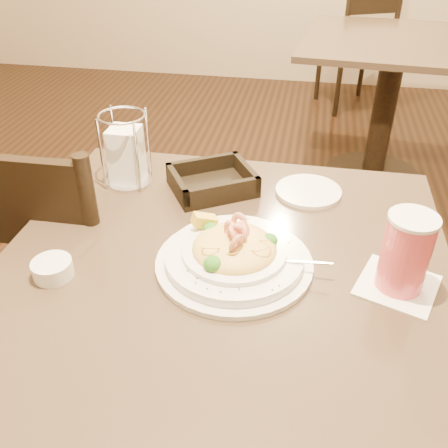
% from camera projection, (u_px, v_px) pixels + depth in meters
% --- Properties ---
extents(main_table, '(0.90, 0.90, 0.76)m').
position_uv_depth(main_table, '(222.00, 347.00, 1.12)').
color(main_table, black).
rests_on(main_table, ground).
extents(background_table, '(0.98, 0.98, 0.76)m').
position_uv_depth(background_table, '(388.00, 87.00, 2.57)').
color(background_table, black).
rests_on(background_table, ground).
extents(dining_chair_near, '(0.43, 0.43, 0.93)m').
position_uv_depth(dining_chair_near, '(63.00, 270.00, 1.39)').
color(dining_chair_near, black).
rests_on(dining_chair_near, ground).
extents(dining_chair_far, '(0.55, 0.55, 0.93)m').
position_uv_depth(dining_chair_far, '(360.00, 39.00, 3.47)').
color(dining_chair_far, black).
rests_on(dining_chair_far, ground).
extents(pasta_bowl, '(0.34, 0.31, 0.10)m').
position_uv_depth(pasta_bowl, '(234.00, 254.00, 0.97)').
color(pasta_bowl, white).
rests_on(pasta_bowl, main_table).
extents(drink_glass, '(0.17, 0.17, 0.15)m').
position_uv_depth(drink_glass, '(405.00, 253.00, 0.89)').
color(drink_glass, white).
rests_on(drink_glass, main_table).
extents(bread_basket, '(0.24, 0.23, 0.05)m').
position_uv_depth(bread_basket, '(212.00, 183.00, 1.21)').
color(bread_basket, black).
rests_on(bread_basket, main_table).
extents(napkin_caddy, '(0.11, 0.11, 0.18)m').
position_uv_depth(napkin_caddy, '(126.00, 154.00, 1.21)').
color(napkin_caddy, silver).
rests_on(napkin_caddy, main_table).
extents(side_plate, '(0.19, 0.19, 0.01)m').
position_uv_depth(side_plate, '(308.00, 191.00, 1.21)').
color(side_plate, white).
rests_on(side_plate, main_table).
extents(butter_ramekin, '(0.10, 0.10, 0.03)m').
position_uv_depth(butter_ramekin, '(52.00, 269.00, 0.95)').
color(butter_ramekin, white).
rests_on(butter_ramekin, main_table).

